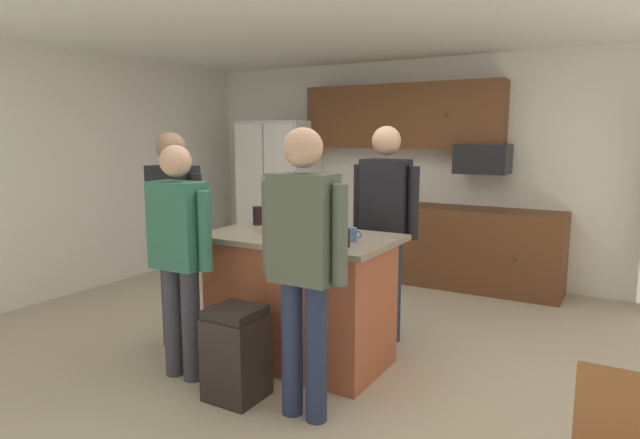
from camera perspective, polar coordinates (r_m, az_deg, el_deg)
The scene contains 21 objects.
floor at distance 4.39m, azimuth 0.07°, elevation -13.93°, with size 7.04×7.04×0.00m, color #B7A88E.
ceiling at distance 4.15m, azimuth 0.08°, elevation 21.39°, with size 7.04×7.04×0.00m, color white.
back_wall at distance 6.63m, azimuth 12.33°, elevation 5.20°, with size 6.40×0.10×2.60m, color white.
side_wall_left at distance 6.31m, azimuth -26.07°, elevation 4.32°, with size 0.10×5.60×2.60m, color white.
cabinet_run_upper at distance 6.57m, azimuth 8.59°, elevation 10.73°, with size 2.40×0.38×0.75m.
cabinet_run_lower at distance 6.28m, azimuth 16.39°, elevation -2.99°, with size 1.80×0.63×0.90m.
refrigerator at distance 7.17m, azimuth -4.24°, elevation 2.78°, with size 0.91×0.76×1.89m.
microwave_over_range at distance 6.18m, azimuth 16.84°, elevation 6.16°, with size 0.56×0.40×0.32m, color black.
kitchen_island at distance 4.10m, azimuth -2.13°, elevation -8.27°, with size 1.42×0.86×0.98m.
person_guest_left at distance 4.44m, azimuth 6.89°, elevation 0.20°, with size 0.57×0.23×1.78m.
person_guest_by_door at distance 4.39m, azimuth -15.15°, elevation -0.61°, with size 0.57×0.23×1.73m.
person_host_foreground at distance 3.15m, azimuth -1.75°, elevation -3.70°, with size 0.57×0.23×1.75m.
person_guest_right at distance 3.83m, azimuth -14.70°, elevation -2.84°, with size 0.57×0.22×1.64m.
glass_short_whisky at distance 3.73m, azimuth 1.31°, elevation -1.38°, with size 0.06×0.06×0.13m.
mug_ceramic_white at distance 3.73m, azimuth 3.31°, elevation -1.60°, with size 0.13×0.08×0.10m.
glass_dark_ale at distance 3.55m, azimuth 2.60°, elevation -1.92°, with size 0.07×0.07×0.12m.
glass_stout_tall at distance 3.62m, azimuth 0.04°, elevation -1.44°, with size 0.07×0.07×0.16m.
glass_pilsner at distance 4.45m, azimuth -6.64°, elevation 0.42°, with size 0.08×0.08×0.15m.
tumbler_amber at distance 4.41m, azimuth -4.41°, elevation 0.18°, with size 0.07×0.07×0.12m.
serving_tray at distance 4.06m, azimuth -2.63°, elevation -1.13°, with size 0.44×0.30×0.04m.
trash_bin at distance 3.64m, azimuth -8.84°, elevation -13.82°, with size 0.34×0.34×0.61m.
Camera 1 is at (2.03, -3.50, 1.70)m, focal length 30.25 mm.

